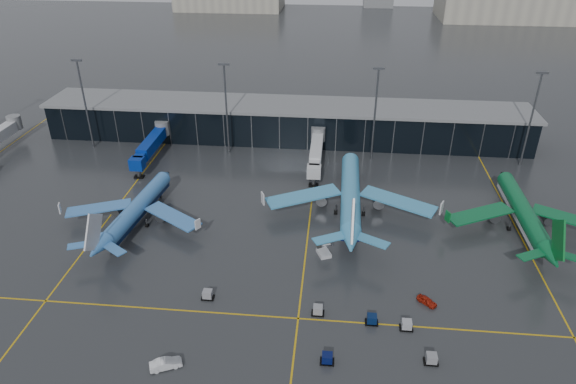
# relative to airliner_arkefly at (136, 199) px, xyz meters

# --- Properties ---
(ground) EXTENTS (600.00, 600.00, 0.00)m
(ground) POSITION_rel_airliner_arkefly_xyz_m (27.50, -12.21, -5.75)
(ground) COLOR #282B2D
(ground) RESTS_ON ground
(terminal_pier) EXTENTS (142.00, 17.00, 10.70)m
(terminal_pier) POSITION_rel_airliner_arkefly_xyz_m (27.50, 49.79, -0.33)
(terminal_pier) COLOR black
(terminal_pier) RESTS_ON ground
(jet_bridges) EXTENTS (94.00, 27.50, 7.20)m
(jet_bridges) POSITION_rel_airliner_arkefly_xyz_m (-7.50, 30.78, -1.20)
(jet_bridges) COLOR #595B60
(jet_bridges) RESTS_ON ground
(flood_masts) EXTENTS (203.00, 0.50, 25.50)m
(flood_masts) POSITION_rel_airliner_arkefly_xyz_m (32.50, 37.79, 8.06)
(flood_masts) COLOR #595B60
(flood_masts) RESTS_ON ground
(distant_hangars) EXTENTS (260.00, 71.00, 22.00)m
(distant_hangars) POSITION_rel_airliner_arkefly_xyz_m (77.44, 257.87, 3.04)
(distant_hangars) COLOR #B2AD99
(distant_hangars) RESTS_ON ground
(taxi_lines) EXTENTS (220.00, 120.00, 0.02)m
(taxi_lines) POSITION_rel_airliner_arkefly_xyz_m (37.50, -1.60, -5.74)
(taxi_lines) COLOR gold
(taxi_lines) RESTS_ON ground
(airliner_arkefly) EXTENTS (36.62, 40.68, 11.51)m
(airliner_arkefly) POSITION_rel_airliner_arkefly_xyz_m (0.00, 0.00, 0.00)
(airliner_arkefly) COLOR #3E7FCC
(airliner_arkefly) RESTS_ON ground
(airliner_klm_near) EXTENTS (40.45, 46.00, 14.06)m
(airliner_klm_near) POSITION_rel_airliner_arkefly_xyz_m (46.36, 9.52, 1.28)
(airliner_klm_near) COLOR #3F9BCF
(airliner_klm_near) RESTS_ON ground
(airliner_aer_lingus) EXTENTS (35.39, 40.25, 12.30)m
(airliner_aer_lingus) POSITION_rel_airliner_arkefly_xyz_m (83.32, 6.24, 0.40)
(airliner_aer_lingus) COLOR #0B6132
(airliner_aer_lingus) RESTS_ON ground
(baggage_carts) EXTENTS (39.71, 14.17, 1.70)m
(baggage_carts) POSITION_rel_airliner_arkefly_xyz_m (44.73, -29.27, -4.99)
(baggage_carts) COLOR black
(baggage_carts) RESTS_ON ground
(mobile_airstair) EXTENTS (3.27, 3.80, 3.45)m
(mobile_airstair) POSITION_rel_airliner_arkefly_xyz_m (41.14, -8.51, -4.98)
(mobile_airstair) COLOR silver
(mobile_airstair) RESTS_ON ground
(service_van_red) EXTENTS (3.74, 3.61, 1.26)m
(service_van_red) POSITION_rel_airliner_arkefly_xyz_m (59.73, -21.26, -5.12)
(service_van_red) COLOR #A21C0C
(service_van_red) RESTS_ON ground
(service_van_white) EXTENTS (5.09, 3.49, 1.59)m
(service_van_white) POSITION_rel_airliner_arkefly_xyz_m (18.40, -39.72, -4.96)
(service_van_white) COLOR silver
(service_van_white) RESTS_ON ground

